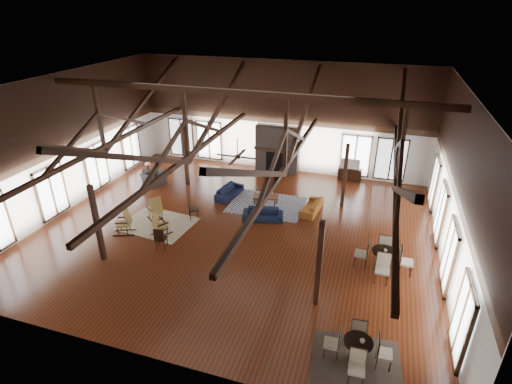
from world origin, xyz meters
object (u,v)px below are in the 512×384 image
(sofa_navy_front, at_px, (263,214))
(sofa_orange, at_px, (311,206))
(armchair, at_px, (154,178))
(coffee_table, at_px, (266,197))
(tv_console, at_px, (350,174))
(cafe_table_far, at_px, (384,257))
(cafe_table_near, at_px, (358,347))
(sofa_navy_left, at_px, (229,191))

(sofa_navy_front, bearing_deg, sofa_orange, 24.51)
(armchair, bearing_deg, coffee_table, -78.29)
(coffee_table, relative_size, armchair, 1.21)
(armchair, relative_size, tv_console, 0.84)
(sofa_orange, distance_m, cafe_table_far, 4.77)
(sofa_orange, distance_m, cafe_table_near, 8.35)
(cafe_table_far, xyz_separation_m, tv_console, (-1.94, 7.73, -0.22))
(sofa_orange, distance_m, armchair, 8.44)
(sofa_navy_front, distance_m, cafe_table_far, 5.54)
(cafe_table_far, height_order, tv_console, cafe_table_far)
(sofa_navy_left, distance_m, tv_console, 6.68)
(sofa_navy_front, relative_size, armchair, 1.70)
(coffee_table, distance_m, tv_console, 5.45)
(coffee_table, bearing_deg, tv_console, 40.25)
(coffee_table, xyz_separation_m, cafe_table_near, (4.87, -7.93, 0.08))
(sofa_orange, distance_m, tv_console, 4.42)
(sofa_navy_front, xyz_separation_m, sofa_orange, (1.90, 1.40, -0.01))
(sofa_navy_left, relative_size, sofa_orange, 1.03)
(sofa_navy_front, xyz_separation_m, tv_console, (3.18, 5.63, 0.05))
(sofa_orange, height_order, armchair, armchair)
(cafe_table_near, bearing_deg, armchair, 143.06)
(sofa_navy_left, distance_m, coffee_table, 1.98)
(sofa_navy_left, distance_m, armchair, 4.30)
(sofa_navy_left, height_order, cafe_table_near, cafe_table_near)
(sofa_orange, xyz_separation_m, cafe_table_far, (3.23, -3.50, 0.28))
(sofa_orange, relative_size, armchair, 1.66)
(cafe_table_far, bearing_deg, cafe_table_near, -96.95)
(sofa_navy_left, relative_size, armchair, 1.70)
(sofa_orange, distance_m, coffee_table, 2.19)
(sofa_navy_left, relative_size, tv_console, 1.43)
(sofa_navy_front, distance_m, coffee_table, 1.46)
(sofa_navy_front, height_order, cafe_table_far, cafe_table_far)
(sofa_navy_left, bearing_deg, armchair, 97.58)
(coffee_table, bearing_deg, cafe_table_far, -43.34)
(tv_console, bearing_deg, sofa_navy_left, -144.21)
(sofa_navy_front, bearing_deg, sofa_navy_left, 130.57)
(cafe_table_far, bearing_deg, armchair, 161.24)
(tv_console, bearing_deg, cafe_table_far, -75.93)
(sofa_orange, height_order, coffee_table, sofa_orange)
(coffee_table, bearing_deg, sofa_navy_left, 161.32)
(cafe_table_near, bearing_deg, sofa_navy_front, 125.17)
(cafe_table_near, relative_size, cafe_table_far, 0.89)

